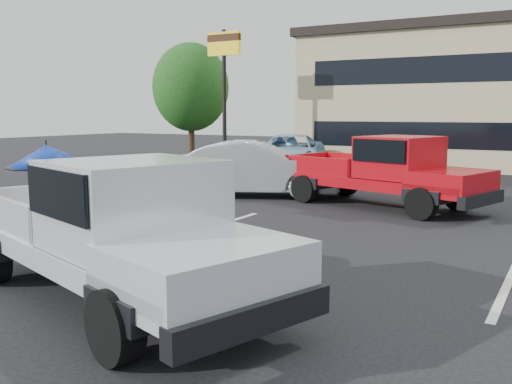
% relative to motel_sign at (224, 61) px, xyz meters
% --- Properties ---
extents(ground, '(90.00, 90.00, 0.00)m').
position_rel_motel_sign_xyz_m(ground, '(10.00, -14.00, -4.65)').
color(ground, black).
rests_on(ground, ground).
extents(stripe_left, '(0.12, 5.00, 0.01)m').
position_rel_motel_sign_xyz_m(stripe_left, '(7.00, -12.00, -4.65)').
color(stripe_left, silver).
rests_on(stripe_left, ground).
extents(motel_sign, '(1.60, 0.22, 6.00)m').
position_rel_motel_sign_xyz_m(motel_sign, '(0.00, 0.00, 0.00)').
color(motel_sign, black).
rests_on(motel_sign, ground).
extents(tree_left, '(3.96, 3.96, 6.02)m').
position_rel_motel_sign_xyz_m(tree_left, '(-4.00, 3.00, -0.92)').
color(tree_left, '#332114').
rests_on(tree_left, ground).
extents(silver_pickup, '(6.02, 3.66, 2.06)m').
position_rel_motel_sign_xyz_m(silver_pickup, '(8.88, -16.11, -3.60)').
color(silver_pickup, black).
rests_on(silver_pickup, ground).
extents(red_pickup, '(5.93, 3.47, 1.85)m').
position_rel_motel_sign_xyz_m(red_pickup, '(9.67, -7.08, -3.64)').
color(red_pickup, black).
rests_on(red_pickup, ground).
extents(silver_sedan, '(5.17, 3.46, 1.61)m').
position_rel_motel_sign_xyz_m(silver_sedan, '(5.53, -6.91, -3.85)').
color(silver_sedan, '#A9ACB0').
rests_on(silver_sedan, ground).
extents(blue_suv, '(4.20, 6.06, 1.54)m').
position_rel_motel_sign_xyz_m(blue_suv, '(3.38, -0.27, -3.88)').
color(blue_suv, '#98C2E3').
rests_on(blue_suv, ground).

